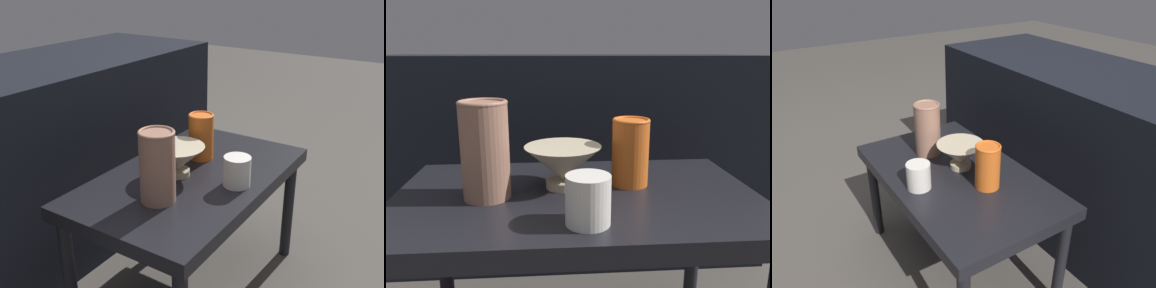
# 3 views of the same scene
# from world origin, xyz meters

# --- Properties ---
(table) EXTENTS (0.73, 0.43, 0.40)m
(table) POSITION_xyz_m (0.00, 0.00, 0.36)
(table) COLOR black
(table) RESTS_ON ground_plane
(couch_backdrop) EXTENTS (1.26, 0.50, 0.67)m
(couch_backdrop) POSITION_xyz_m (0.00, 0.58, 0.33)
(couch_backdrop) COLOR black
(couch_backdrop) RESTS_ON ground_plane
(bowl) EXTENTS (0.16, 0.16, 0.09)m
(bowl) POSITION_xyz_m (-0.03, 0.03, 0.45)
(bowl) COLOR #C1B293
(bowl) RESTS_ON table
(vase_textured_left) EXTENTS (0.09, 0.09, 0.19)m
(vase_textured_left) POSITION_xyz_m (-0.18, -0.01, 0.50)
(vase_textured_left) COLOR #996B56
(vase_textured_left) RESTS_ON table
(vase_colorful_right) EXTENTS (0.08, 0.08, 0.14)m
(vase_colorful_right) POSITION_xyz_m (0.12, 0.04, 0.47)
(vase_colorful_right) COLOR orange
(vase_colorful_right) RESTS_ON table
(cup) EXTENTS (0.08, 0.08, 0.08)m
(cup) POSITION_xyz_m (0.01, -0.14, 0.44)
(cup) COLOR silver
(cup) RESTS_ON table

